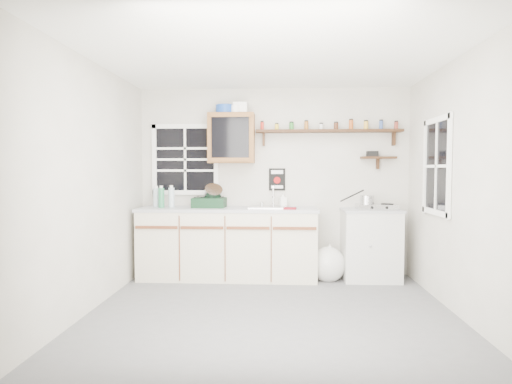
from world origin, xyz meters
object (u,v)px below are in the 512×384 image
main_cabinet (228,243)px  hotplate (377,206)px  spice_shelf (329,130)px  right_cabinet (370,244)px  dish_rack (210,200)px  upper_cabinet (232,138)px

main_cabinet → hotplate: (1.91, 0.01, 0.48)m
spice_shelf → hotplate: size_ratio=3.74×
main_cabinet → hotplate: bearing=0.2°
main_cabinet → right_cabinet: size_ratio=2.54×
main_cabinet → dish_rack: (-0.23, 0.04, 0.56)m
dish_rack → hotplate: bearing=0.4°
right_cabinet → hotplate: hotplate is taller
upper_cabinet → hotplate: 2.07m
upper_cabinet → dish_rack: upper_cabinet is taller
hotplate → upper_cabinet: bearing=176.2°
main_cabinet → dish_rack: bearing=170.5°
dish_rack → hotplate: 2.14m
spice_shelf → dish_rack: (-1.55, -0.17, -0.91)m
dish_rack → spice_shelf: bearing=7.7°
main_cabinet → dish_rack: 0.61m
spice_shelf → hotplate: spice_shelf is taller
right_cabinet → spice_shelf: (-0.52, 0.19, 1.47)m
main_cabinet → spice_shelf: 1.98m
main_cabinet → hotplate: size_ratio=4.53×
spice_shelf → upper_cabinet: bearing=-176.9°
main_cabinet → right_cabinet: main_cabinet is taller
main_cabinet → hotplate: 1.97m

